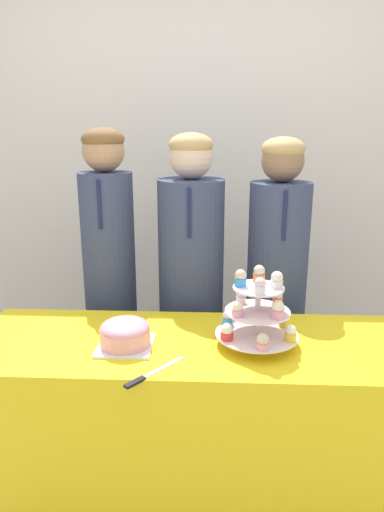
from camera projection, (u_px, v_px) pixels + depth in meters
wall_back at (200, 158)px, 2.89m from camera, size 9.00×0.06×2.70m
table at (188, 426)px, 1.84m from camera, size 1.67×0.57×0.75m
round_cake at (125, 333)px, 1.68m from camera, size 0.20×0.20×0.11m
cake_knife at (146, 377)px, 1.48m from camera, size 0.18×0.21×0.01m
cupcake_stand at (258, 312)px, 1.67m from camera, size 0.31×0.31×0.29m
student_0 at (111, 290)px, 2.27m from camera, size 0.25×0.26×1.54m
student_1 at (191, 298)px, 2.26m from camera, size 0.31×0.32×1.51m
student_2 at (275, 299)px, 2.24m from camera, size 0.29×0.29×1.50m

